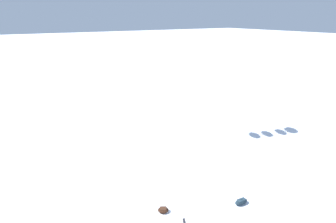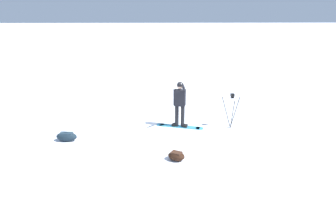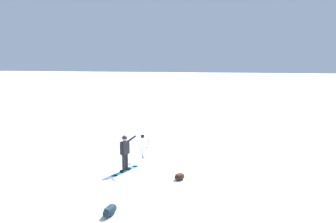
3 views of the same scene
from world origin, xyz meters
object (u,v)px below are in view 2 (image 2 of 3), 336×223
camera_tripod (232,104)px  gear_bag_large (176,156)px  snowboard (180,126)px  snowboarder (180,100)px  gear_bag_small (67,136)px

camera_tripod → gear_bag_large: bearing=48.4°
gear_bag_large → snowboard: bearing=-97.1°
snowboard → camera_tripod: 2.09m
snowboarder → gear_bag_small: bearing=16.1°
gear_bag_large → camera_tripod: (-2.21, -2.48, 0.80)m
gear_bag_small → snowboarder: bearing=-163.9°
snowboard → camera_tripod: camera_tripod is taller
snowboarder → snowboard: bearing=-140.5°
snowboarder → gear_bag_small: snowboarder is taller
gear_bag_large → gear_bag_small: gear_bag_small is taller
snowboard → gear_bag_large: size_ratio=2.77×
gear_bag_large → camera_tripod: 3.42m
gear_bag_small → gear_bag_large: bearing=156.2°
gear_bag_small → camera_tripod: bearing=-170.8°
snowboarder → snowboard: 1.03m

